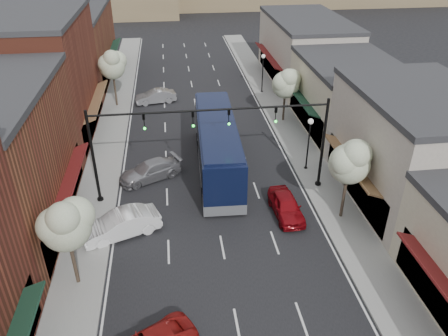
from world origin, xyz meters
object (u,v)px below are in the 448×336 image
object	(u,v)px
tree_left_near	(66,223)
lamp_post_near	(309,136)
parked_car_c	(150,171)
tree_left_far	(112,64)
red_hatchback	(286,206)
parked_car_e	(156,96)
tree_right_far	(286,82)
signal_mast_left	(127,142)
coach_bus	(217,145)
parked_car_b	(121,224)
signal_mast_right	(292,132)
tree_right_near	(351,160)
lamp_post_far	(263,67)

from	to	relation	value
tree_left_near	lamp_post_near	xyz separation A→B (m)	(16.05, 10.56, -1.22)
parked_car_c	tree_left_far	bearing A→B (deg)	167.75
red_hatchback	parked_car_c	size ratio (longest dim) A/B	0.88
lamp_post_near	parked_car_e	world-z (taller)	lamp_post_near
parked_car_c	tree_right_far	bearing A→B (deg)	99.66
signal_mast_left	tree_left_near	bearing A→B (deg)	-108.10
tree_left_near	lamp_post_near	size ratio (longest dim) A/B	1.28
parked_car_e	signal_mast_left	bearing A→B (deg)	-15.42
lamp_post_near	coach_bus	distance (m)	7.14
lamp_post_near	parked_car_b	xyz separation A→B (m)	(-14.00, -6.48, -2.19)
parked_car_e	parked_car_c	bearing A→B (deg)	-12.16
coach_bus	signal_mast_right	bearing A→B (deg)	-34.55
tree_right_near	parked_car_b	bearing A→B (deg)	179.71
tree_right_near	red_hatchback	size ratio (longest dim) A/B	1.38
tree_left_far	signal_mast_left	bearing A→B (deg)	-81.65
signal_mast_left	tree_right_far	size ratio (longest dim) A/B	1.51
signal_mast_right	tree_left_far	xyz separation A→B (m)	(-13.87, 17.95, -0.02)
signal_mast_right	tree_right_near	bearing A→B (deg)	-56.09
lamp_post_near	parked_car_e	size ratio (longest dim) A/B	1.02
tree_right_near	lamp_post_near	world-z (taller)	tree_right_near
lamp_post_near	coach_bus	world-z (taller)	lamp_post_near
tree_right_near	red_hatchback	bearing A→B (deg)	166.85
tree_right_near	tree_right_far	distance (m)	16.01
tree_right_far	coach_bus	world-z (taller)	tree_right_far
signal_mast_right	lamp_post_near	xyz separation A→B (m)	(2.18, 2.50, -1.62)
signal_mast_right	coach_bus	xyz separation A→B (m)	(-4.82, 3.58, -2.50)
tree_right_far	parked_car_e	size ratio (longest dim) A/B	1.25
tree_left_far	red_hatchback	size ratio (longest dim) A/B	1.42
signal_mast_right	red_hatchback	xyz separation A→B (m)	(-0.93, -3.20, -3.89)
tree_right_near	tree_right_far	xyz separation A→B (m)	(0.00, 16.00, -0.46)
tree_left_near	tree_left_far	world-z (taller)	tree_left_far
tree_right_near	parked_car_b	size ratio (longest dim) A/B	1.20
tree_right_far	lamp_post_far	size ratio (longest dim) A/B	1.22
tree_right_far	lamp_post_far	world-z (taller)	tree_right_far
tree_right_far	tree_left_far	world-z (taller)	tree_left_far
tree_left_near	coach_bus	bearing A→B (deg)	52.10
tree_right_near	red_hatchback	distance (m)	5.28
tree_left_near	lamp_post_far	size ratio (longest dim) A/B	1.28
tree_right_far	lamp_post_near	size ratio (longest dim) A/B	1.22
signal_mast_right	tree_right_near	xyz separation A→B (m)	(2.73, -4.05, -0.17)
signal_mast_right	tree_right_near	size ratio (longest dim) A/B	1.38
tree_right_far	tree_left_far	bearing A→B (deg)	160.13
tree_left_far	red_hatchback	bearing A→B (deg)	-58.52
tree_right_near	coach_bus	bearing A→B (deg)	134.68
signal_mast_left	parked_car_e	xyz separation A→B (m)	(1.42, 18.48, -3.91)
tree_right_far	parked_car_e	world-z (taller)	tree_right_far
coach_bus	lamp_post_near	bearing A→B (deg)	-6.71
signal_mast_left	tree_left_near	world-z (taller)	signal_mast_left
signal_mast_right	tree_right_near	distance (m)	4.89
lamp_post_far	signal_mast_right	bearing A→B (deg)	-96.22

